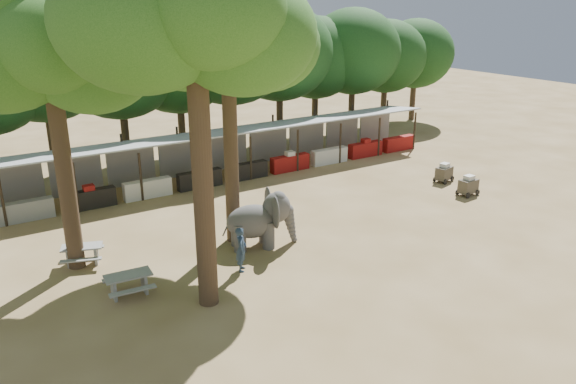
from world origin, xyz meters
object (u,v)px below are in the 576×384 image
picnic_table_near (129,281)px  cart_front (468,185)px  yard_tree_left (41,37)px  cart_back (444,173)px  elephant (261,220)px  yard_tree_center (186,6)px  yard_tree_back (221,23)px  handler (241,249)px  picnic_table_far (82,252)px

picnic_table_near → cart_front: size_ratio=1.48×
yard_tree_left → cart_back: size_ratio=9.26×
yard_tree_left → elephant: 10.08m
cart_front → cart_back: (0.63, 2.18, 0.00)m
yard_tree_left → cart_front: 20.30m
yard_tree_center → yard_tree_back: 5.04m
elephant → cart_front: bearing=15.2°
yard_tree_left → yard_tree_back: size_ratio=0.97×
handler → picnic_table_near: 4.05m
picnic_table_near → cart_back: bearing=13.5°
yard_tree_left → picnic_table_near: (1.11, -3.31, -7.70)m
yard_tree_center → cart_back: yard_tree_center is taller
yard_tree_back → elephant: bearing=-58.0°
elephant → picnic_table_far: elephant is taller
handler → cart_back: (14.10, 3.29, -0.33)m
handler → cart_front: handler is taller
yard_tree_center → picnic_table_near: 9.07m
picnic_table_near → cart_back: size_ratio=1.36×
yard_tree_left → elephant: (6.80, -2.28, -7.08)m
handler → cart_back: bearing=-45.1°
cart_back → picnic_table_near: bearing=175.3°
yard_tree_left → picnic_table_near: size_ratio=6.80×
yard_tree_back → handler: size_ratio=6.80×
elephant → cart_front: size_ratio=2.75×
yard_tree_center → cart_front: yard_tree_center is taller
elephant → cart_back: 12.58m
picnic_table_far → yard_tree_left: bearing=-173.7°
yard_tree_center → picnic_table_near: yard_tree_center is taller
yard_tree_back → elephant: (0.80, -1.28, -7.42)m
yard_tree_center → elephant: bearing=35.6°
elephant → picnic_table_near: (-5.69, -1.03, -0.62)m
picnic_table_far → cart_back: bearing=18.9°
yard_tree_center → elephant: size_ratio=4.00×
elephant → handler: elephant is taller
handler → picnic_table_far: bearing=84.1°
picnic_table_near → cart_back: (18.12, 2.85, 0.01)m
yard_tree_left → elephant: bearing=-18.5°
yard_tree_back → cart_back: 15.49m
cart_front → handler: bearing=-178.8°
yard_tree_left → yard_tree_center: bearing=-59.0°
handler → elephant: bearing=-17.0°
elephant → cart_front: 11.82m
elephant → cart_back: bearing=25.3°
yard_tree_center → picnic_table_near: size_ratio=7.42×
picnic_table_far → yard_tree_center: bearing=-41.9°
yard_tree_back → picnic_table_near: (-4.89, -2.31, -8.05)m
picnic_table_near → elephant: bearing=14.8°
cart_back → cart_front: bearing=-119.8°
yard_tree_back → picnic_table_far: bearing=170.8°
handler → cart_front: size_ratio=1.53×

